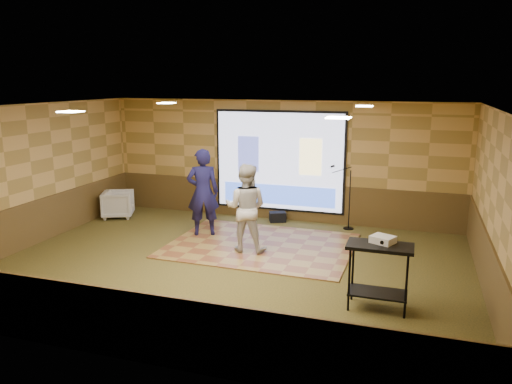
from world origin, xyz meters
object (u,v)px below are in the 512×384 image
(dance_floor, at_px, (261,245))
(av_table, at_px, (379,263))
(projector, at_px, (383,239))
(projector_screen, at_px, (279,162))
(player_left, at_px, (203,192))
(mic_stand, at_px, (347,209))
(banquet_chair, at_px, (118,204))
(duffel_bag, at_px, (278,217))
(player_right, at_px, (246,208))

(dance_floor, height_order, av_table, av_table)
(projector, bearing_deg, dance_floor, 164.93)
(projector_screen, distance_m, dance_floor, 2.61)
(player_left, height_order, projector, player_left)
(av_table, bearing_deg, mic_stand, 104.40)
(player_left, xyz_separation_m, banquet_chair, (-2.74, 0.75, -0.67))
(av_table, bearing_deg, player_left, 147.47)
(dance_floor, distance_m, player_left, 1.80)
(projector, xyz_separation_m, mic_stand, (-1.09, 4.06, -0.61))
(projector_screen, bearing_deg, mic_stand, -9.47)
(av_table, distance_m, duffel_bag, 5.11)
(projector_screen, height_order, duffel_bag, projector_screen)
(banquet_chair, distance_m, duffel_bag, 4.13)
(mic_stand, relative_size, banquet_chair, 2.02)
(av_table, relative_size, mic_stand, 0.68)
(player_right, bearing_deg, projector_screen, -94.66)
(projector_screen, bearing_deg, duffel_bag, -80.90)
(player_right, distance_m, duffel_bag, 2.49)
(projector_screen, height_order, player_right, projector_screen)
(projector, relative_size, mic_stand, 0.22)
(projector_screen, distance_m, av_table, 5.32)
(duffel_bag, bearing_deg, player_left, -128.55)
(av_table, height_order, projector, projector)
(duffel_bag, bearing_deg, banquet_chair, -167.82)
(av_table, height_order, duffel_bag, av_table)
(mic_stand, xyz_separation_m, banquet_chair, (-5.76, -0.79, -0.15))
(player_left, relative_size, projector, 5.95)
(av_table, distance_m, mic_stand, 4.29)
(projector_screen, relative_size, dance_floor, 0.86)
(projector_screen, distance_m, projector, 5.22)
(projector_screen, height_order, player_left, projector_screen)
(projector_screen, xyz_separation_m, mic_stand, (1.76, -0.29, -0.98))
(dance_floor, height_order, banquet_chair, banquet_chair)
(dance_floor, height_order, mic_stand, mic_stand)
(dance_floor, distance_m, duffel_bag, 1.95)
(dance_floor, bearing_deg, banquet_chair, 165.77)
(dance_floor, relative_size, banquet_chair, 5.06)
(banquet_chair, bearing_deg, player_right, -134.23)
(dance_floor, relative_size, mic_stand, 2.50)
(projector_screen, height_order, mic_stand, projector_screen)
(player_right, distance_m, projector, 3.35)
(dance_floor, distance_m, player_right, 1.03)
(banquet_chair, bearing_deg, mic_stand, -106.07)
(projector_screen, bearing_deg, dance_floor, -84.48)
(player_left, height_order, av_table, player_left)
(player_right, bearing_deg, banquet_chair, -25.33)
(dance_floor, xyz_separation_m, player_left, (-1.47, 0.31, 1.00))
(projector_screen, bearing_deg, av_table, -57.56)
(player_right, height_order, banquet_chair, player_right)
(mic_stand, bearing_deg, dance_floor, -111.29)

